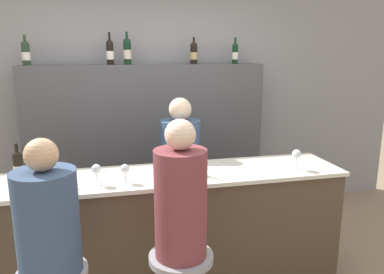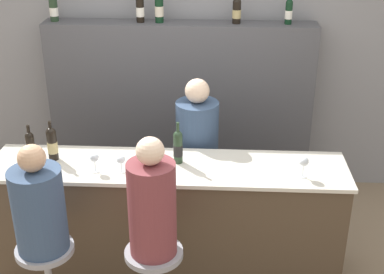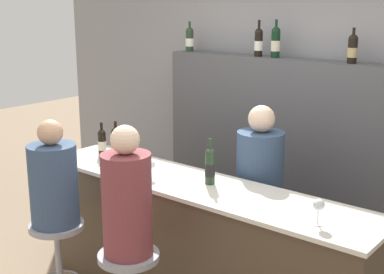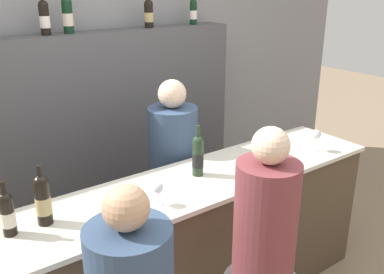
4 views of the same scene
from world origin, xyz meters
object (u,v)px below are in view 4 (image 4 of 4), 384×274
Objects in this scene: wine_bottle_backbar_3 at (149,13)px; wine_glass_2 at (316,135)px; wine_bottle_backbar_4 at (193,11)px; wine_glass_0 at (125,197)px; wine_bottle_counter_1 at (43,199)px; guest_seated_right at (266,219)px; wine_bottle_counter_0 at (7,213)px; wine_bottle_backbar_1 at (44,17)px; bartender at (174,185)px; wine_bottle_backbar_2 at (68,15)px; wine_glass_1 at (158,189)px; wine_bottle_counter_2 at (198,155)px.

wine_bottle_backbar_3 reaches higher than wine_glass_2.
wine_glass_0 is (-1.52, -1.46, -0.78)m from wine_bottle_backbar_4.
guest_seated_right is (0.85, -0.70, -0.08)m from wine_bottle_counter_1.
wine_bottle_counter_0 reaches higher than wine_glass_2.
wine_bottle_backbar_1 is 2.14m from wine_glass_2.
wine_bottle_backbar_3 is (1.41, 1.29, 0.75)m from wine_bottle_counter_1.
bartender is (-0.80, 0.64, -0.42)m from wine_glass_2.
wine_bottle_counter_1 is 2.40m from wine_bottle_backbar_4.
wine_bottle_counter_1 is 0.38× the size of guest_seated_right.
wine_bottle_backbar_4 is at bearing 0.00° from wine_bottle_backbar_2.
wine_bottle_backbar_4 is (1.18, 0.00, -0.02)m from wine_bottle_backbar_2.
bartender reaches higher than wine_glass_2.
wine_bottle_backbar_2 is at bearing 180.00° from wine_bottle_backbar_4.
wine_glass_2 is (2.06, -0.18, 0.00)m from wine_bottle_counter_0.
wine_glass_2 is at bearing 26.95° from guest_seated_right.
wine_glass_2 is at bearing 0.00° from wine_glass_1.
wine_bottle_counter_1 is 2.05m from wine_bottle_backbar_3.
guest_seated_right is at bearing -47.16° from wine_glass_0.
wine_bottle_counter_2 is at bearing 0.00° from wine_bottle_counter_1.
wine_bottle_backbar_1 reaches higher than guest_seated_right.
wine_bottle_backbar_3 reaches higher than wine_bottle_counter_0.
wine_bottle_backbar_4 reaches higher than wine_glass_1.
wine_bottle_counter_2 reaches higher than wine_glass_0.
wine_bottle_backbar_4 is 1.65m from bartender.
wine_glass_2 is 1.11m from bartender.
wine_bottle_counter_2 is 0.39× the size of guest_seated_right.
wine_bottle_counter_1 is at bearing -0.00° from wine_bottle_counter_0.
wine_glass_1 is 0.09× the size of bartender.
wine_bottle_counter_0 reaches higher than wine_glass_1.
wine_bottle_backbar_2 is (0.18, 0.00, 0.01)m from wine_bottle_backbar_1.
wine_bottle_counter_0 reaches higher than wine_glass_0.
wine_bottle_backbar_3 is at bearing 0.00° from wine_bottle_backbar_1.
wine_bottle_counter_1 is 1.59m from wine_bottle_backbar_1.
wine_bottle_backbar_3 is at bearing 0.00° from wine_bottle_backbar_2.
wine_glass_0 is at bearing 132.84° from guest_seated_right.
wine_bottle_counter_0 is 1.14m from wine_bottle_counter_2.
wine_bottle_backbar_4 reaches higher than wine_glass_0.
wine_bottle_counter_2 is 1.56m from wine_bottle_backbar_1.
wine_bottle_counter_1 is at bearing 174.66° from wine_glass_2.
wine_glass_1 is 1.33m from wine_glass_2.
wine_bottle_counter_1 is at bearing 140.50° from guest_seated_right.
wine_bottle_backbar_3 is 1.87m from wine_glass_1.
wine_bottle_counter_1 reaches higher than wine_bottle_counter_0.
wine_bottle_counter_2 is at bearing -71.10° from wine_bottle_backbar_1.
bartender reaches higher than wine_bottle_counter_1.
wine_bottle_backbar_4 is 1.65m from wine_glass_2.
wine_glass_0 is at bearing -25.83° from wine_bottle_counter_1.
wine_glass_0 is 0.72m from guest_seated_right.
wine_glass_0 is (0.54, -0.18, -0.01)m from wine_bottle_counter_0.
wine_bottle_backbar_4 is 0.19× the size of bartender.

